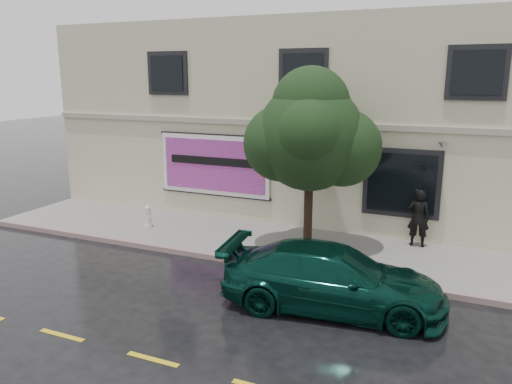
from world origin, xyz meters
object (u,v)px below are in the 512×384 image
at_px(street_tree, 310,138).
at_px(fire_hydrant, 148,216).
at_px(pedestrian, 418,218).
at_px(car, 332,278).

distance_m(street_tree, fire_hydrant, 6.29).
relative_size(pedestrian, street_tree, 0.36).
height_order(car, fire_hydrant, car).
bearing_deg(fire_hydrant, pedestrian, -11.04).
bearing_deg(car, pedestrian, -22.30).
relative_size(car, fire_hydrant, 6.74).
height_order(pedestrian, fire_hydrant, pedestrian).
height_order(car, street_tree, street_tree).
bearing_deg(pedestrian, street_tree, 24.19).
bearing_deg(street_tree, car, -63.47).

